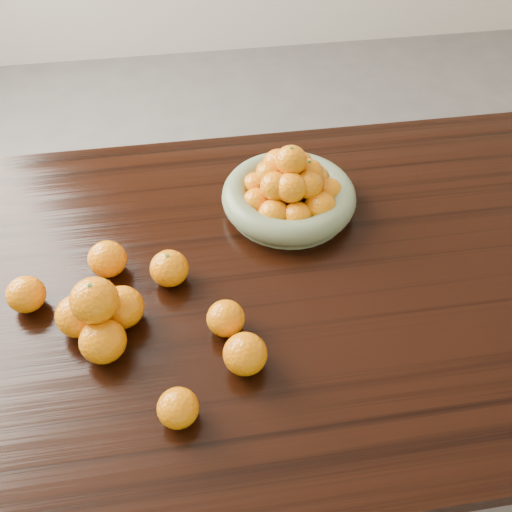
{
  "coord_description": "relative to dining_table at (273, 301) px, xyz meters",
  "views": [
    {
      "loc": [
        -0.16,
        -0.77,
        1.62
      ],
      "look_at": [
        -0.04,
        -0.02,
        0.83
      ],
      "focal_mm": 40.0,
      "sensor_mm": 36.0,
      "label": 1
    }
  ],
  "objects": [
    {
      "name": "loose_orange_3",
      "position": [
        -0.48,
        -0.01,
        0.12
      ],
      "size": [
        0.07,
        0.07,
        0.07
      ],
      "primitive_type": "ellipsoid",
      "color": "orange",
      "rests_on": "dining_table"
    },
    {
      "name": "loose_orange_4",
      "position": [
        -0.09,
        -0.21,
        0.13
      ],
      "size": [
        0.08,
        0.08,
        0.07
      ],
      "primitive_type": "ellipsoid",
      "color": "orange",
      "rests_on": "dining_table"
    },
    {
      "name": "ground",
      "position": [
        0.0,
        0.0,
        -0.66
      ],
      "size": [
        5.0,
        5.0,
        0.0
      ],
      "primitive_type": "plane",
      "color": "#5F5C5A",
      "rests_on": "ground"
    },
    {
      "name": "loose_orange_5",
      "position": [
        -0.33,
        0.06,
        0.13
      ],
      "size": [
        0.08,
        0.08,
        0.07
      ],
      "primitive_type": "ellipsoid",
      "color": "orange",
      "rests_on": "dining_table"
    },
    {
      "name": "loose_orange_1",
      "position": [
        -0.21,
        -0.29,
        0.12
      ],
      "size": [
        0.07,
        0.07,
        0.06
      ],
      "primitive_type": "ellipsoid",
      "color": "orange",
      "rests_on": "dining_table"
    },
    {
      "name": "loose_orange_2",
      "position": [
        -0.11,
        -0.12,
        0.12
      ],
      "size": [
        0.07,
        0.07,
        0.07
      ],
      "primitive_type": "ellipsoid",
      "color": "orange",
      "rests_on": "dining_table"
    },
    {
      "name": "orange_pyramid",
      "position": [
        -0.34,
        -0.1,
        0.14
      ],
      "size": [
        0.16,
        0.16,
        0.14
      ],
      "rotation": [
        0.0,
        0.0,
        0.1
      ],
      "color": "orange",
      "rests_on": "dining_table"
    },
    {
      "name": "fruit_bowl",
      "position": [
        0.07,
        0.2,
        0.14
      ],
      "size": [
        0.3,
        0.3,
        0.16
      ],
      "rotation": [
        0.0,
        0.0,
        -0.36
      ],
      "color": "#6E7A59",
      "rests_on": "dining_table"
    },
    {
      "name": "dining_table",
      "position": [
        0.0,
        0.0,
        0.0
      ],
      "size": [
        2.0,
        1.0,
        0.75
      ],
      "color": "black",
      "rests_on": "ground"
    },
    {
      "name": "loose_orange_0",
      "position": [
        -0.21,
        0.01,
        0.13
      ],
      "size": [
        0.08,
        0.08,
        0.07
      ],
      "primitive_type": "ellipsoid",
      "color": "orange",
      "rests_on": "dining_table"
    }
  ]
}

